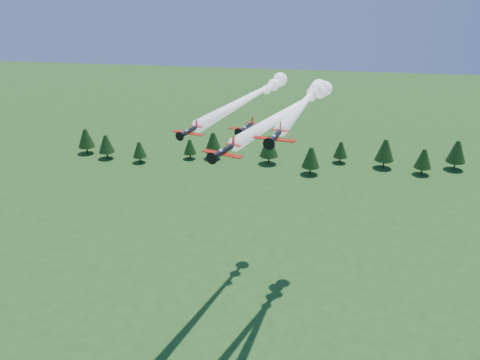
# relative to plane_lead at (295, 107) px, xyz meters

# --- Properties ---
(ground) EXTENTS (600.00, 600.00, 0.00)m
(ground) POSITION_rel_plane_lead_xyz_m (-9.90, -22.46, -48.65)
(ground) COLOR #20551A
(ground) RESTS_ON ground
(plane_lead) EXTENTS (23.09, 54.10, 3.70)m
(plane_lead) POSITION_rel_plane_lead_xyz_m (0.00, 0.00, 0.00)
(plane_lead) COLOR black
(plane_lead) RESTS_ON ground
(plane_left) EXTENTS (18.90, 50.74, 3.70)m
(plane_left) POSITION_rel_plane_lead_xyz_m (-10.59, 8.86, -0.15)
(plane_left) COLOR black
(plane_left) RESTS_ON ground
(plane_right) EXTENTS (13.02, 46.33, 3.70)m
(plane_right) POSITION_rel_plane_lead_xyz_m (2.17, 2.09, 0.98)
(plane_right) COLOR black
(plane_right) RESTS_ON ground
(plane_slot) EXTENTS (6.43, 7.13, 2.25)m
(plane_slot) POSITION_rel_plane_lead_xyz_m (-8.65, -15.86, -0.09)
(plane_slot) COLOR black
(plane_slot) RESTS_ON ground
(treeline) EXTENTS (173.79, 20.39, 11.91)m
(treeline) POSITION_rel_plane_lead_xyz_m (-0.60, 88.46, -41.69)
(treeline) COLOR #382314
(treeline) RESTS_ON ground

